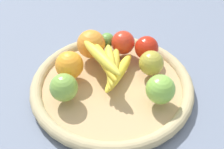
{
  "coord_description": "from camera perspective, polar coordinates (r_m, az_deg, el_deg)",
  "views": [
    {
      "loc": [
        -0.27,
        0.49,
        0.56
      ],
      "look_at": [
        0.0,
        0.0,
        0.06
      ],
      "focal_mm": 45.72,
      "sensor_mm": 36.0,
      "label": 1
    }
  ],
  "objects": [
    {
      "name": "apple_3",
      "position": [
        0.7,
        9.65,
        -2.93
      ],
      "size": [
        0.1,
        0.1,
        0.07
      ],
      "primitive_type": "sphere",
      "rotation": [
        0.0,
        0.0,
        5.83
      ],
      "color": "#82B946",
      "rests_on": "basket"
    },
    {
      "name": "orange_1",
      "position": [
        0.77,
        -8.51,
        1.86
      ],
      "size": [
        0.09,
        0.09,
        0.08
      ],
      "primitive_type": "sphere",
      "rotation": [
        0.0,
        0.0,
        3.37
      ],
      "color": "orange",
      "rests_on": "basket"
    },
    {
      "name": "lime_0",
      "position": [
        0.87,
        -0.99,
        6.85
      ],
      "size": [
        0.06,
        0.06,
        0.05
      ],
      "primitive_type": "sphere",
      "rotation": [
        0.0,
        0.0,
        3.77
      ],
      "color": "#5B963C",
      "rests_on": "basket"
    },
    {
      "name": "banana_bunch",
      "position": [
        0.75,
        -0.49,
        2.01
      ],
      "size": [
        0.16,
        0.17,
        0.08
      ],
      "color": "yellow",
      "rests_on": "basket"
    },
    {
      "name": "apple_1",
      "position": [
        0.71,
        -9.61,
        -2.57
      ],
      "size": [
        0.09,
        0.09,
        0.07
      ],
      "primitive_type": "sphere",
      "rotation": [
        0.0,
        0.0,
        4.44
      ],
      "color": "#79A742",
      "rests_on": "basket"
    },
    {
      "name": "ground_plane",
      "position": [
        0.8,
        -0.0,
        -3.1
      ],
      "size": [
        2.4,
        2.4,
        0.0
      ],
      "primitive_type": "plane",
      "color": "slate",
      "rests_on": "ground"
    },
    {
      "name": "basket",
      "position": [
        0.78,
        -0.0,
        -2.18
      ],
      "size": [
        0.44,
        0.44,
        0.04
      ],
      "color": "tan",
      "rests_on": "ground_plane"
    },
    {
      "name": "orange_0",
      "position": [
        0.83,
        -4.2,
        6.1
      ],
      "size": [
        0.1,
        0.1,
        0.08
      ],
      "primitive_type": "sphere",
      "rotation": [
        0.0,
        0.0,
        1.81
      ],
      "color": "orange",
      "rests_on": "basket"
    },
    {
      "name": "apple_2",
      "position": [
        0.84,
        2.23,
        6.41
      ],
      "size": [
        0.09,
        0.09,
        0.07
      ],
      "primitive_type": "sphere",
      "rotation": [
        0.0,
        0.0,
        1.87
      ],
      "color": "red",
      "rests_on": "basket"
    },
    {
      "name": "apple_0",
      "position": [
        0.83,
        6.92,
        5.31
      ],
      "size": [
        0.1,
        0.1,
        0.07
      ],
      "primitive_type": "sphere",
      "rotation": [
        0.0,
        0.0,
        2.54
      ],
      "color": "red",
      "rests_on": "basket"
    },
    {
      "name": "apple_4",
      "position": [
        0.78,
        7.86,
        2.3
      ],
      "size": [
        0.07,
        0.07,
        0.07
      ],
      "primitive_type": "sphere",
      "rotation": [
        0.0,
        0.0,
        0.01
      ],
      "color": "#A89E38",
      "rests_on": "basket"
    }
  ]
}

